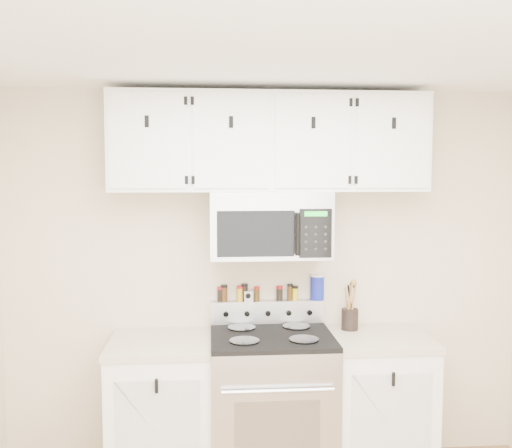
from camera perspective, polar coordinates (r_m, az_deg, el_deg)
The scene contains 18 objects.
back_wall at distance 3.88m, azimuth 1.08°, elevation -5.38°, with size 3.50×0.01×2.50m, color #C7B695.
ceiling at distance 2.15m, azimuth 5.96°, elevation 19.62°, with size 3.50×3.50×0.01m, color white.
range at distance 3.79m, azimuth 1.55°, elevation -17.68°, with size 0.76×0.65×1.10m.
base_cabinet_left at distance 3.82m, azimuth -9.38°, elevation -18.01°, with size 0.64×0.62×0.92m.
base_cabinet_right at distance 3.95m, azimuth 11.99°, elevation -17.24°, with size 0.64×0.62×0.92m.
microwave at distance 3.64m, azimuth 1.39°, elevation -0.04°, with size 0.76×0.44×0.42m.
upper_cabinets at distance 3.65m, azimuth 1.36°, elevation 8.15°, with size 2.00×0.35×0.62m.
utensil_crock at distance 3.88m, azimuth 9.36°, elevation -9.21°, with size 0.11×0.11×0.32m.
kitchen_timer at distance 3.86m, azimuth -0.82°, elevation -7.19°, with size 0.06×0.05×0.07m, color silver.
salt_canister at distance 3.90m, azimuth 6.13°, elevation -6.29°, with size 0.09×0.09×0.17m.
spice_jar_0 at distance 3.84m, azimuth -3.60°, elevation -7.00°, with size 0.04×0.04×0.10m.
spice_jar_1 at distance 3.84m, azimuth -3.19°, elevation -6.91°, with size 0.04×0.04×0.11m.
spice_jar_2 at distance 3.85m, azimuth -1.61°, elevation -6.95°, with size 0.04×0.04×0.10m.
spice_jar_3 at distance 3.85m, azimuth -1.14°, elevation -6.84°, with size 0.04×0.04×0.12m.
spice_jar_4 at distance 3.86m, azimuth 0.09°, elevation -6.97°, with size 0.04×0.04×0.10m.
spice_jar_5 at distance 3.87m, azimuth 2.36°, elevation -6.92°, with size 0.04×0.04×0.10m.
spice_jar_6 at distance 3.88m, azimuth 3.42°, elevation -6.80°, with size 0.04×0.04×0.11m.
spice_jar_7 at distance 3.89m, azimuth 3.94°, elevation -6.89°, with size 0.04×0.04×0.10m.
Camera 1 is at (-0.37, -2.05, 1.95)m, focal length 40.00 mm.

